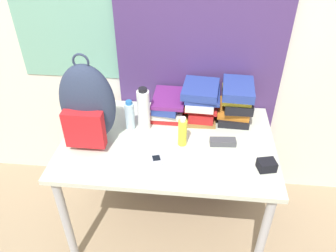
# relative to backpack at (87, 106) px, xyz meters

# --- Properties ---
(wall_back) EXTENTS (6.00, 0.06, 2.50)m
(wall_back) POSITION_rel_backpack_xyz_m (0.44, 0.53, 0.27)
(wall_back) COLOR silver
(wall_back) RESTS_ON ground_plane
(curtain_blue) EXTENTS (1.06, 0.04, 2.50)m
(curtain_blue) POSITION_rel_backpack_xyz_m (0.60, 0.48, 0.27)
(curtain_blue) COLOR #4C336B
(curtain_blue) RESTS_ON ground_plane
(desk) EXTENTS (1.25, 0.82, 0.75)m
(desk) POSITION_rel_backpack_xyz_m (0.45, 0.04, -0.32)
(desk) COLOR beige
(desk) RESTS_ON ground_plane
(backpack) EXTENTS (0.31, 0.23, 0.54)m
(backpack) POSITION_rel_backpack_xyz_m (0.00, 0.00, 0.00)
(backpack) COLOR #2D3851
(backpack) RESTS_ON desk
(book_stack_left) EXTENTS (0.22, 0.28, 0.15)m
(book_stack_left) POSITION_rel_backpack_xyz_m (0.42, 0.30, -0.16)
(book_stack_left) COLOR red
(book_stack_left) RESTS_ON desk
(book_stack_center) EXTENTS (0.25, 0.28, 0.23)m
(book_stack_center) POSITION_rel_backpack_xyz_m (0.63, 0.30, -0.11)
(book_stack_center) COLOR olive
(book_stack_center) RESTS_ON desk
(book_stack_right) EXTENTS (0.22, 0.28, 0.25)m
(book_stack_right) POSITION_rel_backpack_xyz_m (0.85, 0.30, -0.10)
(book_stack_right) COLOR black
(book_stack_right) RESTS_ON desk
(water_bottle) EXTENTS (0.06, 0.06, 0.20)m
(water_bottle) POSITION_rel_backpack_xyz_m (0.20, 0.14, -0.14)
(water_bottle) COLOR silver
(water_bottle) RESTS_ON desk
(sports_bottle) EXTENTS (0.08, 0.08, 0.28)m
(sports_bottle) POSITION_rel_backpack_xyz_m (0.29, 0.14, -0.10)
(sports_bottle) COLOR white
(sports_bottle) RESTS_ON desk
(sunscreen_bottle) EXTENTS (0.05, 0.05, 0.19)m
(sunscreen_bottle) POSITION_rel_backpack_xyz_m (0.53, 0.01, -0.14)
(sunscreen_bottle) COLOR yellow
(sunscreen_bottle) RESTS_ON desk
(cell_phone) EXTENTS (0.09, 0.11, 0.02)m
(cell_phone) POSITION_rel_backpack_xyz_m (0.40, -0.15, -0.22)
(cell_phone) COLOR #B7BCC6
(cell_phone) RESTS_ON desk
(sunglasses_case) EXTENTS (0.15, 0.07, 0.04)m
(sunglasses_case) POSITION_rel_backpack_xyz_m (0.77, 0.03, -0.21)
(sunglasses_case) COLOR #47474C
(sunglasses_case) RESTS_ON desk
(camera_pouch) EXTENTS (0.11, 0.09, 0.06)m
(camera_pouch) POSITION_rel_backpack_xyz_m (0.99, -0.16, -0.20)
(camera_pouch) COLOR black
(camera_pouch) RESTS_ON desk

